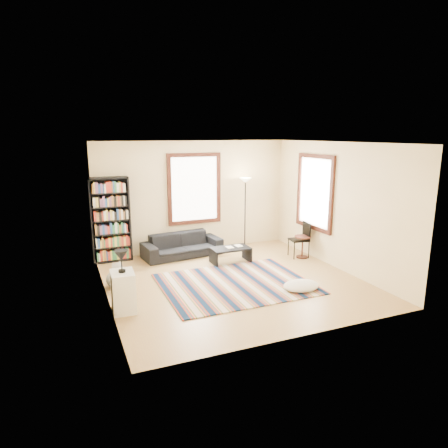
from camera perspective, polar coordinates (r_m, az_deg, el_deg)
name	(u,v)px	position (r m, az deg, el deg)	size (l,w,h in m)	color
floor	(233,283)	(8.33, 1.33, -8.45)	(5.00, 5.00, 0.10)	#9D7448
ceiling	(234,140)	(7.77, 1.44, 11.92)	(5.00, 5.00, 0.10)	white
wall_back	(194,196)	(10.27, -4.37, 3.98)	(5.00, 0.10, 2.80)	beige
wall_front	(306,248)	(5.75, 11.69, -3.33)	(5.00, 0.10, 2.80)	beige
wall_left	(100,225)	(7.30, -17.27, -0.21)	(0.10, 5.00, 2.80)	beige
wall_right	(338,206)	(9.23, 16.03, 2.52)	(0.10, 5.00, 2.80)	beige
window_back	(194,189)	(10.17, -4.25, 5.03)	(1.20, 0.06, 1.60)	white
window_right	(315,192)	(9.79, 12.84, 4.44)	(0.06, 1.20, 1.60)	white
rug	(235,284)	(8.14, 1.62, -8.52)	(2.92, 2.33, 0.02)	#0C1F3C
sofa	(182,245)	(9.90, -6.00, -3.00)	(0.76, 1.94, 0.57)	black
bookshelf	(110,220)	(9.68, -15.91, 0.57)	(0.90, 0.30, 2.00)	black
coffee_table	(230,255)	(9.40, 0.93, -4.45)	(0.90, 0.50, 0.36)	black
book_a	(227,248)	(9.31, 0.37, -3.41)	(0.15, 0.20, 0.02)	beige
book_b	(235,246)	(9.45, 1.65, -3.18)	(0.21, 0.15, 0.02)	beige
floor_cushion	(301,286)	(7.97, 10.96, -8.63)	(0.73, 0.54, 0.18)	white
floor_lamp	(245,213)	(10.45, 3.03, 1.54)	(0.30, 0.30, 1.86)	black
side_table	(302,247)	(9.93, 11.13, -3.22)	(0.40, 0.40, 0.54)	#3F1D0F
folding_chair	(299,240)	(9.93, 10.64, -2.23)	(0.42, 0.40, 0.86)	black
white_cabinet	(123,292)	(7.08, -14.20, -9.34)	(0.38, 0.50, 0.70)	white
table_lamp	(121,261)	(6.90, -14.44, -5.18)	(0.24, 0.24, 0.38)	black
dog	(115,274)	(8.18, -15.34, -6.90)	(0.39, 0.55, 0.55)	#A9A9A9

